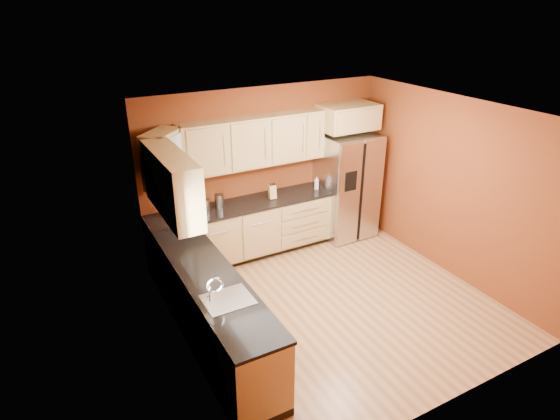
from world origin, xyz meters
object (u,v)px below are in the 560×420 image
Objects in this scene: wine_bottle_a at (171,206)px; knife_block at (272,192)px; refrigerator at (346,186)px; soap_dispenser at (317,183)px; canister_left at (219,201)px.

knife_block is (1.59, -0.05, -0.07)m from wine_bottle_a.
knife_block is at bearing 177.86° from refrigerator.
knife_block is at bearing -1.75° from wine_bottle_a.
wine_bottle_a is 1.59m from knife_block.
soap_dispenser is at bearing 8.97° from knife_block.
refrigerator is 2.25m from canister_left.
wine_bottle_a is 1.67× the size of knife_block.
soap_dispenser is at bearing -1.87° from canister_left.
refrigerator is 5.00× the size of wine_bottle_a.
canister_left is 0.87m from knife_block.
canister_left is 1.05× the size of soap_dispenser.
wine_bottle_a reaches higher than canister_left.
canister_left reaches higher than knife_block.
wine_bottle_a is at bearing 178.07° from refrigerator.
refrigerator is at bearing -1.93° from wine_bottle_a.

